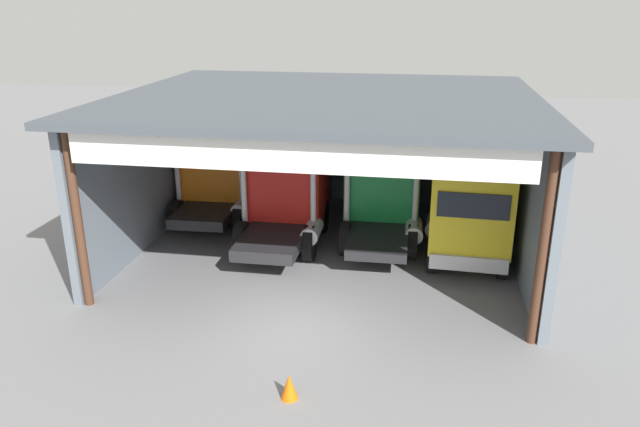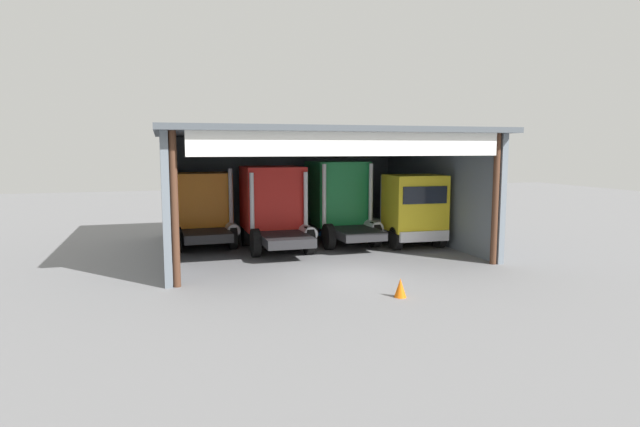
% 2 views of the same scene
% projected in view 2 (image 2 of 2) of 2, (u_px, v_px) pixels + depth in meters
% --- Properties ---
extents(ground_plane, '(80.00, 80.00, 0.00)m').
position_uv_depth(ground_plane, '(351.00, 275.00, 18.29)').
color(ground_plane, slate).
rests_on(ground_plane, ground).
extents(workshop_shed, '(12.62, 11.14, 5.08)m').
position_uv_depth(workshop_shed, '(304.00, 167.00, 23.61)').
color(workshop_shed, slate).
rests_on(workshop_shed, ground).
extents(truck_orange_left_bay, '(2.83, 4.33, 3.46)m').
position_uv_depth(truck_orange_left_bay, '(202.00, 207.00, 23.74)').
color(truck_orange_left_bay, orange).
rests_on(truck_orange_left_bay, ground).
extents(truck_red_center_right_bay, '(2.67, 5.22, 3.55)m').
position_uv_depth(truck_red_center_right_bay, '(274.00, 205.00, 23.04)').
color(truck_red_center_right_bay, red).
rests_on(truck_red_center_right_bay, ground).
extents(truck_green_right_bay, '(2.64, 5.07, 3.73)m').
position_uv_depth(truck_green_right_bay, '(339.00, 200.00, 24.50)').
color(truck_green_right_bay, '#197F3D').
rests_on(truck_green_right_bay, ground).
extents(truck_yellow_center_bay, '(2.55, 4.82, 3.18)m').
position_uv_depth(truck_yellow_center_bay, '(410.00, 209.00, 23.62)').
color(truck_yellow_center_bay, yellow).
rests_on(truck_yellow_center_bay, ground).
extents(oil_drum, '(0.58, 0.58, 0.94)m').
position_uv_depth(oil_drum, '(188.00, 227.00, 26.08)').
color(oil_drum, '#197233').
rests_on(oil_drum, ground).
extents(tool_cart, '(0.90, 0.60, 1.00)m').
position_uv_depth(tool_cart, '(313.00, 225.00, 26.62)').
color(tool_cart, '#1E59A5').
rests_on(tool_cart, ground).
extents(traffic_cone, '(0.36, 0.36, 0.56)m').
position_uv_depth(traffic_cone, '(400.00, 288.00, 15.58)').
color(traffic_cone, orange).
rests_on(traffic_cone, ground).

